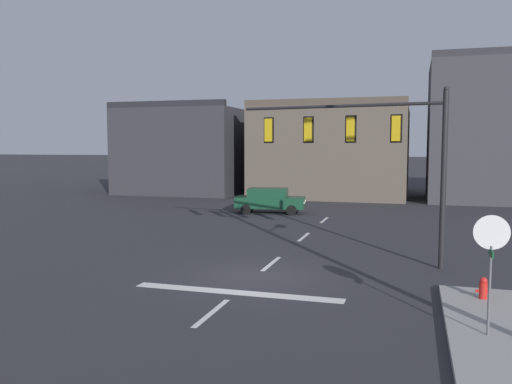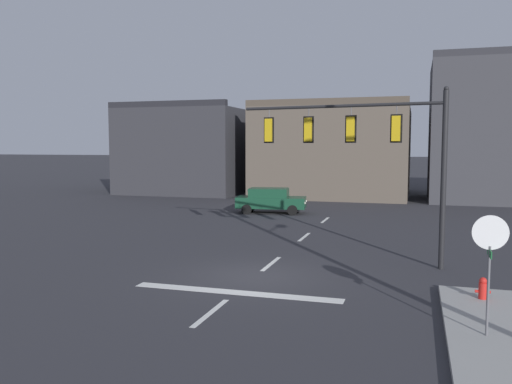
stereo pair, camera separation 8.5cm
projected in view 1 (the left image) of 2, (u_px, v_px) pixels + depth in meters
ground_plane at (256, 277)px, 17.60m from camera, size 400.00×400.00×0.00m
stop_bar_paint at (236, 292)px, 15.69m from camera, size 6.40×0.50×0.01m
lane_centreline at (271, 264)px, 19.51m from camera, size 0.16×26.40×0.01m
signal_mast_near_side at (367, 141)px, 19.48m from camera, size 7.64×1.26×6.37m
stop_sign at (491, 246)px, 11.57m from camera, size 0.76×0.64×2.83m
car_lot_nearside at (270, 200)px, 34.08m from camera, size 4.62×2.38×1.61m
fire_hydrant at (483, 292)px, 14.53m from camera, size 0.40×0.30×0.75m
building_row at (412, 145)px, 44.53m from camera, size 47.92×13.40×11.16m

